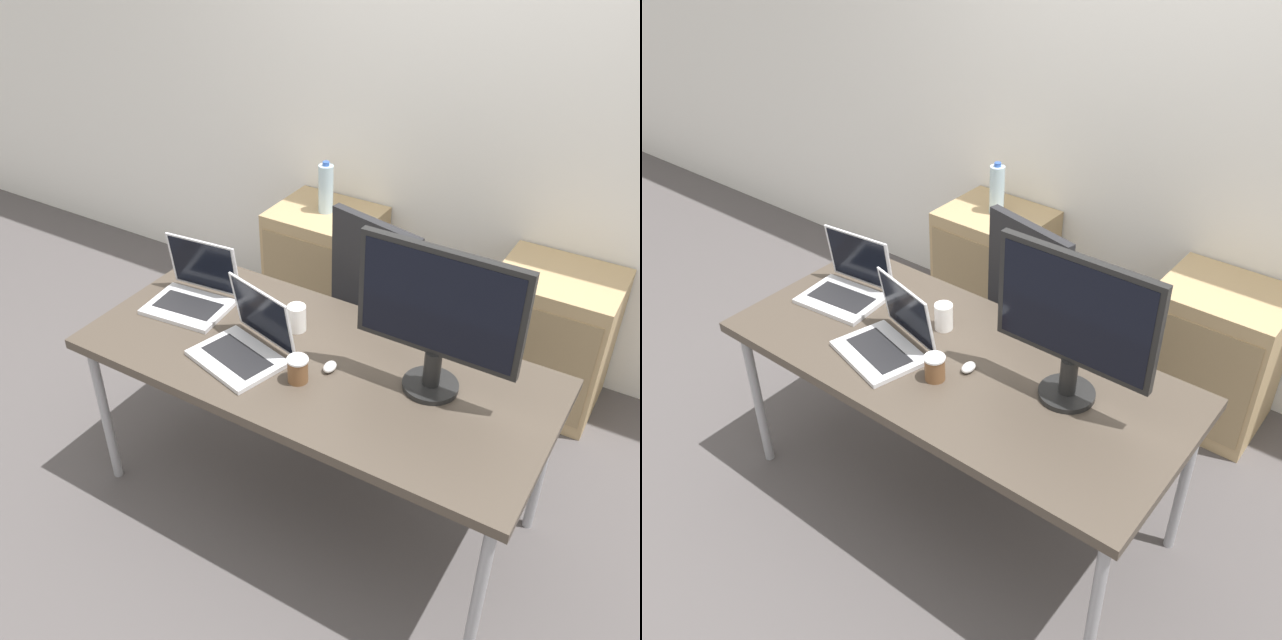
{
  "view_description": "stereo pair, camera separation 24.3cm",
  "coord_description": "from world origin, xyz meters",
  "views": [
    {
      "loc": [
        1.09,
        -1.75,
        2.35
      ],
      "look_at": [
        0.0,
        0.04,
        0.9
      ],
      "focal_mm": 40.0,
      "sensor_mm": 36.0,
      "label": 1
    },
    {
      "loc": [
        1.29,
        -1.61,
        2.35
      ],
      "look_at": [
        0.0,
        0.04,
        0.9
      ],
      "focal_mm": 40.0,
      "sensor_mm": 36.0,
      "label": 2
    }
  ],
  "objects": [
    {
      "name": "ground_plane",
      "position": [
        0.0,
        0.0,
        0.0
      ],
      "size": [
        14.0,
        14.0,
        0.0
      ],
      "primitive_type": "plane",
      "color": "#514C4C"
    },
    {
      "name": "desk",
      "position": [
        0.0,
        0.0,
        0.7
      ],
      "size": [
        1.75,
        0.79,
        0.75
      ],
      "color": "#473D33",
      "rests_on": "ground_plane"
    },
    {
      "name": "laptop_right",
      "position": [
        -0.61,
        0.06,
        0.8
      ],
      "size": [
        0.34,
        0.3,
        0.26
      ],
      "color": "silver",
      "rests_on": "desk"
    },
    {
      "name": "water_bottle",
      "position": [
        -0.65,
        1.16,
        0.83
      ],
      "size": [
        0.08,
        0.08,
        0.27
      ],
      "color": "silver",
      "rests_on": "cabinet_left"
    },
    {
      "name": "coffee_cup_white",
      "position": [
        -0.16,
        0.12,
        0.8
      ],
      "size": [
        0.07,
        0.07,
        0.11
      ],
      "color": "white",
      "rests_on": "desk"
    },
    {
      "name": "cabinet_right",
      "position": [
        0.59,
        1.15,
        0.35
      ],
      "size": [
        0.55,
        0.45,
        0.7
      ],
      "color": "tan",
      "rests_on": "ground_plane"
    },
    {
      "name": "mouse",
      "position": [
        0.08,
        -0.03,
        0.77
      ],
      "size": [
        0.04,
        0.06,
        0.03
      ],
      "color": "silver",
      "rests_on": "desk"
    },
    {
      "name": "monitor",
      "position": [
        0.43,
        0.07,
        1.05
      ],
      "size": [
        0.57,
        0.2,
        0.55
      ],
      "color": "black",
      "rests_on": "desk"
    },
    {
      "name": "coffee_cup_brown",
      "position": [
        0.02,
        -0.13,
        0.8
      ],
      "size": [
        0.08,
        0.08,
        0.1
      ],
      "color": "brown",
      "rests_on": "desk"
    },
    {
      "name": "cabinet_left",
      "position": [
        -0.65,
        1.15,
        0.35
      ],
      "size": [
        0.55,
        0.45,
        0.7
      ],
      "color": "tan",
      "rests_on": "ground_plane"
    },
    {
      "name": "office_chair",
      "position": [
        0.02,
        0.68,
        0.41
      ],
      "size": [
        0.58,
        0.61,
        1.09
      ],
      "color": "#232326",
      "rests_on": "ground_plane"
    },
    {
      "name": "laptop_left",
      "position": [
        -0.23,
        -0.11,
        0.8
      ],
      "size": [
        0.37,
        0.35,
        0.26
      ],
      "color": "silver",
      "rests_on": "desk"
    },
    {
      "name": "wall_back",
      "position": [
        0.0,
        1.42,
        1.3
      ],
      "size": [
        10.0,
        0.05,
        2.6
      ],
      "color": "white",
      "rests_on": "ground_plane"
    }
  ]
}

